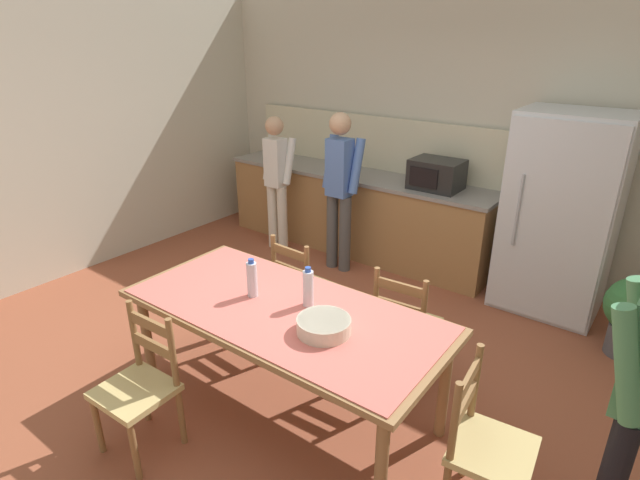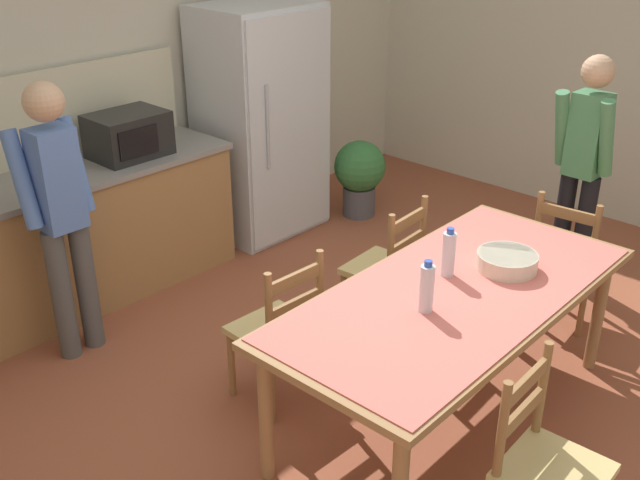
% 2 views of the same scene
% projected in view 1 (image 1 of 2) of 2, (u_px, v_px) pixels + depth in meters
% --- Properties ---
extents(ground_plane, '(8.32, 8.32, 0.00)m').
position_uv_depth(ground_plane, '(316.00, 379.00, 3.75)').
color(ground_plane, brown).
extents(wall_back, '(6.52, 0.12, 2.90)m').
position_uv_depth(wall_back, '(473.00, 133.00, 5.15)').
color(wall_back, beige).
rests_on(wall_back, ground).
extents(wall_left, '(0.12, 5.20, 2.90)m').
position_uv_depth(wall_left, '(59.00, 136.00, 5.01)').
color(wall_left, beige).
rests_on(wall_left, ground).
extents(kitchen_counter, '(3.31, 0.66, 0.93)m').
position_uv_depth(kitchen_counter, '(354.00, 211.00, 5.85)').
color(kitchen_counter, '#9E7042').
rests_on(kitchen_counter, ground).
extents(counter_splashback, '(3.27, 0.03, 0.60)m').
position_uv_depth(counter_splashback, '(371.00, 142.00, 5.78)').
color(counter_splashback, beige).
rests_on(counter_splashback, kitchen_counter).
extents(refrigerator, '(0.90, 0.73, 1.82)m').
position_uv_depth(refrigerator, '(560.00, 216.00, 4.42)').
color(refrigerator, silver).
rests_on(refrigerator, ground).
extents(microwave, '(0.50, 0.39, 0.30)m').
position_uv_depth(microwave, '(436.00, 174.00, 5.04)').
color(microwave, black).
rests_on(microwave, kitchen_counter).
extents(dining_table, '(2.15, 1.01, 0.79)m').
position_uv_depth(dining_table, '(284.00, 318.00, 3.22)').
color(dining_table, olive).
rests_on(dining_table, ground).
extents(bottle_near_centre, '(0.07, 0.07, 0.27)m').
position_uv_depth(bottle_near_centre, '(252.00, 279.00, 3.29)').
color(bottle_near_centre, silver).
rests_on(bottle_near_centre, dining_table).
extents(bottle_off_centre, '(0.07, 0.07, 0.27)m').
position_uv_depth(bottle_off_centre, '(308.00, 288.00, 3.17)').
color(bottle_off_centre, silver).
rests_on(bottle_off_centre, dining_table).
extents(serving_bowl, '(0.32, 0.32, 0.09)m').
position_uv_depth(serving_bowl, '(324.00, 325.00, 2.91)').
color(serving_bowl, beige).
rests_on(serving_bowl, dining_table).
extents(chair_head_end, '(0.44, 0.46, 0.91)m').
position_uv_depth(chair_head_end, '(486.00, 446.00, 2.57)').
color(chair_head_end, olive).
rests_on(chair_head_end, ground).
extents(chair_side_far_left, '(0.44, 0.42, 0.91)m').
position_uv_depth(chair_side_far_left, '(301.00, 288.00, 4.17)').
color(chair_side_far_left, olive).
rests_on(chair_side_far_left, ground).
extents(chair_side_near_left, '(0.44, 0.42, 0.91)m').
position_uv_depth(chair_side_near_left, '(140.00, 386.00, 3.00)').
color(chair_side_near_left, olive).
rests_on(chair_side_near_left, ground).
extents(chair_side_far_right, '(0.45, 0.43, 0.91)m').
position_uv_depth(chair_side_far_right, '(405.00, 325.00, 3.64)').
color(chair_side_far_right, olive).
rests_on(chair_side_far_right, ground).
extents(person_at_sink, '(0.39, 0.27, 1.56)m').
position_uv_depth(person_at_sink, '(277.00, 177.00, 5.72)').
color(person_at_sink, silver).
rests_on(person_at_sink, ground).
extents(person_at_counter, '(0.42, 0.29, 1.69)m').
position_uv_depth(person_at_counter, '(340.00, 185.00, 5.18)').
color(person_at_counter, '#4C4C4C').
rests_on(person_at_counter, ground).
extents(person_by_table, '(0.29, 0.42, 1.64)m').
position_uv_depth(person_by_table, '(637.00, 391.00, 2.25)').
color(person_by_table, black).
rests_on(person_by_table, ground).
extents(potted_plant, '(0.44, 0.44, 0.67)m').
position_uv_depth(potted_plant, '(633.00, 313.00, 3.90)').
color(potted_plant, '#4C4C51').
rests_on(potted_plant, ground).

